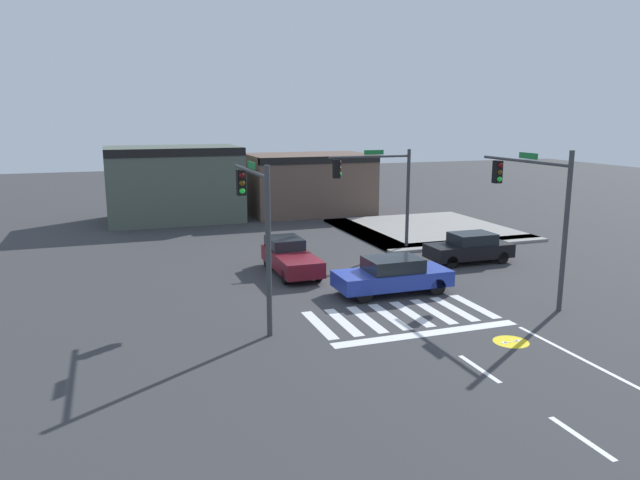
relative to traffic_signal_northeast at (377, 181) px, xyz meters
name	(u,v)px	position (x,y,z in m)	size (l,w,h in m)	color
ground_plane	(353,283)	(-3.54, -5.42, -3.76)	(120.00, 120.00, 0.00)	#353538
crosswalk_near	(400,315)	(-3.54, -9.92, -3.76)	(6.68, 2.99, 0.01)	silver
lane_markings	(559,391)	(-2.38, -16.85, -3.76)	(6.80, 18.75, 0.01)	white
bike_detector_marking	(511,342)	(-1.37, -13.47, -3.76)	(1.14, 1.14, 0.01)	yellow
curb_corner_northeast	(422,231)	(4.96, 3.99, -3.69)	(10.00, 10.60, 0.15)	gray
storefront_row	(237,183)	(-4.68, 13.51, -1.38)	(18.60, 6.06, 5.05)	#4C564C
traffic_signal_northeast	(377,181)	(0.00, 0.00, 0.00)	(4.63, 0.32, 5.39)	#383A3D
traffic_signal_southwest	(255,211)	(-8.55, -8.56, 0.15)	(0.32, 4.89, 5.62)	#383A3D
traffic_signal_southeast	(533,196)	(2.30, -9.51, 0.29)	(0.32, 5.31, 5.94)	#383A3D
car_blue	(392,275)	(-2.60, -7.31, -3.01)	(4.72, 1.89, 1.49)	#23389E
car_black	(470,248)	(3.32, -3.81, -3.03)	(4.20, 1.76, 1.46)	black
car_maroon	(290,257)	(-5.61, -2.80, -3.02)	(1.72, 4.59, 1.48)	maroon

